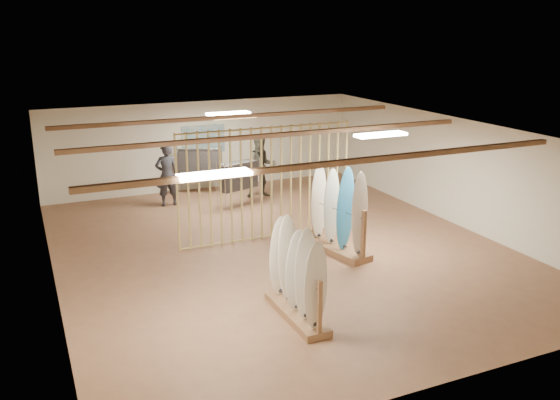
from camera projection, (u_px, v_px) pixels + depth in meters
name	position (u px, v px, depth m)	size (l,w,h in m)	color
floor	(280.00, 249.00, 13.98)	(12.00, 12.00, 0.00)	#916246
ceiling	(280.00, 131.00, 13.19)	(12.00, 12.00, 0.00)	gray
wall_back	(203.00, 145.00, 18.84)	(12.00, 12.00, 0.00)	white
wall_front	(453.00, 296.00, 8.33)	(12.00, 12.00, 0.00)	white
wall_left	(48.00, 219.00, 11.64)	(12.00, 12.00, 0.00)	white
wall_right	(454.00, 171.00, 15.54)	(12.00, 12.00, 0.00)	white
ceiling_slats	(280.00, 135.00, 13.21)	(9.50, 6.12, 0.10)	#8F6441
light_panels	(280.00, 134.00, 13.21)	(1.20, 0.35, 0.06)	white
bamboo_partition	(267.00, 184.00, 14.29)	(4.45, 0.05, 2.78)	tan
poster	(203.00, 139.00, 18.77)	(1.40, 0.03, 0.90)	teal
rack_left	(297.00, 286.00, 10.54)	(0.49, 1.85, 1.76)	#8F6441
rack_right	(338.00, 224.00, 13.55)	(0.93, 1.85, 2.06)	#8F6441
clothing_rack_a	(199.00, 164.00, 18.31)	(1.31, 0.77, 1.46)	silver
clothing_rack_b	(239.00, 176.00, 17.07)	(1.24, 0.70, 1.38)	silver
shopper_a	(167.00, 171.00, 17.06)	(0.76, 0.52, 2.09)	#2A2B33
shopper_b	(261.00, 162.00, 17.95)	(1.04, 0.81, 2.15)	#343128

